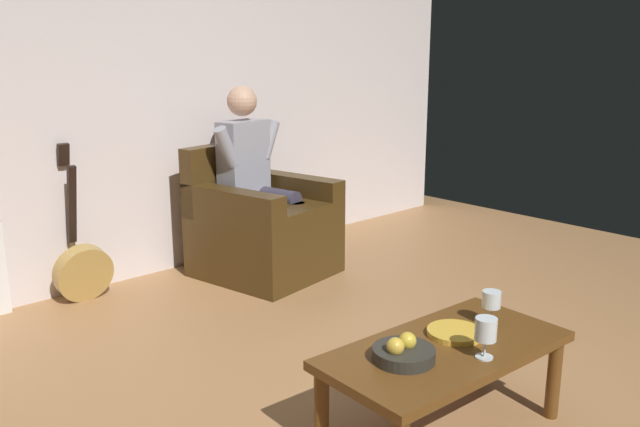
# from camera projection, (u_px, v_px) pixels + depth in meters

# --- Properties ---
(ground_plane) EXTENTS (6.86, 6.86, 0.00)m
(ground_plane) POSITION_uv_depth(u_px,v_px,m) (484.00, 426.00, 2.88)
(ground_plane) COLOR #A47448
(wall_back) EXTENTS (6.12, 0.06, 2.68)m
(wall_back) POSITION_uv_depth(u_px,v_px,m) (143.00, 83.00, 4.53)
(wall_back) COLOR silver
(wall_back) RESTS_ON ground
(armchair) EXTENTS (0.92, 0.95, 0.91)m
(armchair) POSITION_uv_depth(u_px,v_px,m) (261.00, 228.00, 4.75)
(armchair) COLOR #402C11
(armchair) RESTS_ON ground
(person_seated) EXTENTS (0.63, 0.59, 1.32)m
(person_seated) POSITION_uv_depth(u_px,v_px,m) (255.00, 174.00, 4.68)
(person_seated) COLOR #9595A1
(person_seated) RESTS_ON ground
(coffee_table) EXTENTS (1.09, 0.59, 0.40)m
(coffee_table) POSITION_uv_depth(u_px,v_px,m) (445.00, 359.00, 2.73)
(coffee_table) COLOR #5C3715
(coffee_table) RESTS_ON ground
(guitar) EXTENTS (0.37, 0.26, 1.00)m
(guitar) POSITION_uv_depth(u_px,v_px,m) (83.00, 267.00, 4.26)
(guitar) COLOR #AF8843
(guitar) RESTS_ON ground
(wine_glass_near) EXTENTS (0.09, 0.09, 0.17)m
(wine_glass_near) POSITION_uv_depth(u_px,v_px,m) (486.00, 332.00, 2.59)
(wine_glass_near) COLOR silver
(wine_glass_near) RESTS_ON coffee_table
(wine_glass_far) EXTENTS (0.08, 0.08, 0.15)m
(wine_glass_far) POSITION_uv_depth(u_px,v_px,m) (491.00, 302.00, 2.90)
(wine_glass_far) COLOR silver
(wine_glass_far) RESTS_ON coffee_table
(fruit_bowl) EXTENTS (0.24, 0.24, 0.11)m
(fruit_bowl) POSITION_uv_depth(u_px,v_px,m) (403.00, 352.00, 2.58)
(fruit_bowl) COLOR #2C2B24
(fruit_bowl) RESTS_ON coffee_table
(decorative_dish) EXTENTS (0.24, 0.24, 0.02)m
(decorative_dish) POSITION_uv_depth(u_px,v_px,m) (455.00, 333.00, 2.81)
(decorative_dish) COLOR gold
(decorative_dish) RESTS_ON coffee_table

